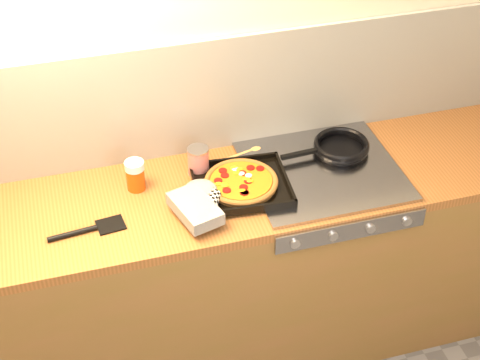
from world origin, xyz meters
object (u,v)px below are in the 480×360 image
object	(u,v)px
pizza_on_tray	(228,189)
tomato_can	(198,161)
frying_pan	(340,147)
juice_glass	(135,175)

from	to	relation	value
pizza_on_tray	tomato_can	xyz separation A→B (m)	(-0.07, 0.18, 0.02)
pizza_on_tray	tomato_can	distance (m)	0.19
pizza_on_tray	frying_pan	xyz separation A→B (m)	(0.52, 0.14, -0.01)
frying_pan	tomato_can	xyz separation A→B (m)	(-0.59, 0.03, 0.02)
pizza_on_tray	tomato_can	bearing A→B (deg)	112.83
frying_pan	juice_glass	world-z (taller)	juice_glass
tomato_can	pizza_on_tray	bearing A→B (deg)	-67.17
tomato_can	juice_glass	distance (m)	0.26
frying_pan	pizza_on_tray	bearing A→B (deg)	-164.36
pizza_on_tray	juice_glass	world-z (taller)	juice_glass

